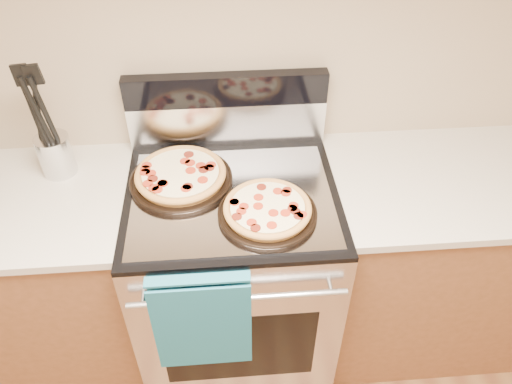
{
  "coord_description": "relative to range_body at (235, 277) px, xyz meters",
  "views": [
    {
      "loc": [
        -0.02,
        0.31,
        2.09
      ],
      "look_at": [
        0.08,
        1.55,
        1.0
      ],
      "focal_mm": 35.0,
      "sensor_mm": 36.0,
      "label": 1
    }
  ],
  "objects": [
    {
      "name": "oven_handle",
      "position": [
        0.0,
        -0.38,
        0.35
      ],
      "size": [
        0.7,
        0.03,
        0.03
      ],
      "primitive_type": "cylinder",
      "rotation": [
        0.0,
        1.57,
        0.0
      ],
      "color": "silver",
      "rests_on": "range_body"
    },
    {
      "name": "dish_towel",
      "position": [
        -0.12,
        -0.38,
        0.25
      ],
      "size": [
        0.32,
        0.05,
        0.42
      ],
      "primitive_type": null,
      "color": "#18617C",
      "rests_on": "oven_handle"
    },
    {
      "name": "cabinet_left",
      "position": [
        -0.88,
        0.03,
        -0.01
      ],
      "size": [
        1.0,
        0.62,
        0.88
      ],
      "primitive_type": "cube",
      "color": "brown",
      "rests_on": "ground"
    },
    {
      "name": "pepperoni_pizza_back",
      "position": [
        -0.18,
        0.07,
        0.5
      ],
      "size": [
        0.42,
        0.42,
        0.05
      ],
      "primitive_type": null,
      "rotation": [
        0.0,
        0.0,
        0.17
      ],
      "color": "#B17736",
      "rests_on": "foil_sheet"
    },
    {
      "name": "cabinet_right",
      "position": [
        0.88,
        0.03,
        -0.01
      ],
      "size": [
        1.0,
        0.62,
        0.88
      ],
      "primitive_type": "cube",
      "color": "brown",
      "rests_on": "ground"
    },
    {
      "name": "utensil_crock",
      "position": [
        -0.64,
        0.19,
        0.54
      ],
      "size": [
        0.16,
        0.16,
        0.15
      ],
      "primitive_type": "cylinder",
      "rotation": [
        0.0,
        0.0,
        -0.33
      ],
      "color": "silver",
      "rests_on": "countertop_left"
    },
    {
      "name": "countertop_right",
      "position": [
        0.88,
        0.03,
        0.45
      ],
      "size": [
        1.02,
        0.64,
        0.03
      ],
      "primitive_type": "cube",
      "color": "beige",
      "rests_on": "cabinet_right"
    },
    {
      "name": "backsplash_lower",
      "position": [
        0.0,
        0.31,
        0.56
      ],
      "size": [
        0.76,
        0.06,
        0.18
      ],
      "primitive_type": "cube",
      "color": "silver",
      "rests_on": "cooktop"
    },
    {
      "name": "backsplash_upper",
      "position": [
        0.0,
        0.31,
        0.71
      ],
      "size": [
        0.76,
        0.06,
        0.12
      ],
      "primitive_type": "cube",
      "color": "black",
      "rests_on": "backsplash_lower"
    },
    {
      "name": "cooktop",
      "position": [
        0.0,
        0.0,
        0.46
      ],
      "size": [
        0.76,
        0.68,
        0.02
      ],
      "primitive_type": "cube",
      "color": "black",
      "rests_on": "range_body"
    },
    {
      "name": "pepperoni_pizza_front",
      "position": [
        0.11,
        -0.13,
        0.5
      ],
      "size": [
        0.44,
        0.44,
        0.04
      ],
      "primitive_type": null,
      "rotation": [
        0.0,
        0.0,
        -0.41
      ],
      "color": "#B17736",
      "rests_on": "foil_sheet"
    },
    {
      "name": "wall_back",
      "position": [
        0.0,
        0.35,
        0.9
      ],
      "size": [
        4.0,
        0.0,
        4.0
      ],
      "primitive_type": "plane",
      "rotation": [
        1.57,
        0.0,
        0.0
      ],
      "color": "tan",
      "rests_on": "ground"
    },
    {
      "name": "range_body",
      "position": [
        0.0,
        0.0,
        0.0
      ],
      "size": [
        0.76,
        0.68,
        0.9
      ],
      "primitive_type": "cube",
      "color": "#B7B7BC",
      "rests_on": "ground"
    },
    {
      "name": "oven_window",
      "position": [
        0.0,
        -0.34,
        0.0
      ],
      "size": [
        0.56,
        0.01,
        0.4
      ],
      "primitive_type": "cube",
      "color": "black",
      "rests_on": "range_body"
    },
    {
      "name": "foil_sheet",
      "position": [
        0.0,
        -0.03,
        0.47
      ],
      "size": [
        0.7,
        0.55,
        0.01
      ],
      "primitive_type": "cube",
      "color": "gray",
      "rests_on": "cooktop"
    }
  ]
}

